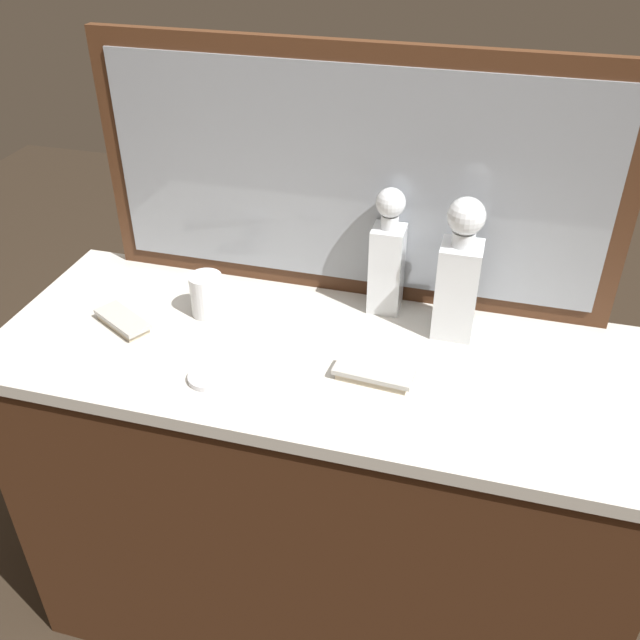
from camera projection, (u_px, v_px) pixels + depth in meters
The scene contains 9 objects.
ground_plane at pixel (320, 606), 1.97m from camera, with size 6.00×6.00×0.00m, color #2D2319.
dresser at pixel (320, 497), 1.72m from camera, with size 1.41×0.55×0.89m.
dresser_mirror at pixel (351, 178), 1.52m from camera, with size 1.17×0.03×0.57m.
crystal_decanter_center at pixel (387, 263), 1.55m from camera, with size 0.07×0.07×0.29m.
crystal_decanter_far_right at pixel (458, 281), 1.46m from camera, with size 0.09×0.09×0.32m.
crystal_tumbler_center at pixel (207, 296), 1.57m from camera, with size 0.07×0.07×0.10m.
silver_brush_center at pixel (373, 375), 1.39m from camera, with size 0.16×0.07×0.02m.
silver_brush_far_right at pixel (123, 321), 1.55m from camera, with size 0.15×0.12×0.02m.
porcelain_dish at pixel (208, 377), 1.39m from camera, with size 0.08×0.08×0.01m.
Camera 1 is at (0.31, -1.14, 1.77)m, focal length 39.40 mm.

